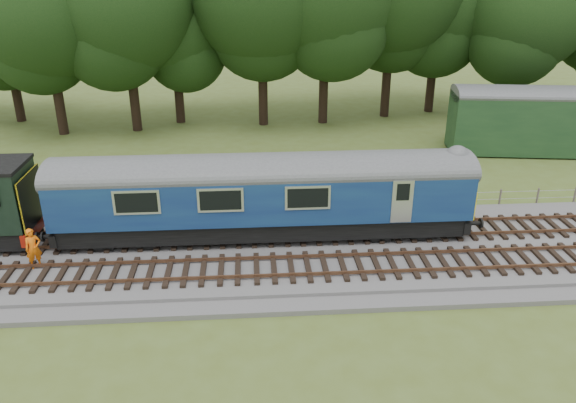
{
  "coord_description": "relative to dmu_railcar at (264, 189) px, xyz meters",
  "views": [
    {
      "loc": [
        -0.78,
        -21.26,
        11.88
      ],
      "look_at": [
        0.81,
        1.4,
        2.0
      ],
      "focal_mm": 35.0,
      "sensor_mm": 36.0,
      "label": 1
    }
  ],
  "objects": [
    {
      "name": "track_north",
      "position": [
        0.26,
        -0.0,
        -2.19
      ],
      "size": [
        67.2,
        2.4,
        0.21
      ],
      "color": "black",
      "rests_on": "ballast"
    },
    {
      "name": "dmu_railcar",
      "position": [
        0.0,
        0.0,
        0.0
      ],
      "size": [
        18.05,
        2.86,
        3.88
      ],
      "color": "black",
      "rests_on": "ground"
    },
    {
      "name": "worker",
      "position": [
        -9.32,
        -2.15,
        -1.4
      ],
      "size": [
        0.75,
        0.69,
        1.71
      ],
      "primitive_type": "imported",
      "rotation": [
        0.0,
        0.0,
        0.59
      ],
      "color": "orange",
      "rests_on": "ballast"
    },
    {
      "name": "ground",
      "position": [
        0.26,
        -1.4,
        -2.61
      ],
      "size": [
        120.0,
        120.0,
        0.0
      ],
      "primitive_type": "plane",
      "color": "#4D5B21",
      "rests_on": "ground"
    },
    {
      "name": "shed",
      "position": [
        20.59,
        12.64,
        -1.26
      ],
      "size": [
        4.1,
        4.1,
        2.65
      ],
      "rotation": [
        0.0,
        0.0,
        -0.32
      ],
      "color": "#19371D",
      "rests_on": "ground"
    },
    {
      "name": "fence",
      "position": [
        0.26,
        3.1,
        -2.61
      ],
      "size": [
        64.0,
        0.12,
        1.0
      ],
      "primitive_type": null,
      "color": "#6B6054",
      "rests_on": "ground"
    },
    {
      "name": "track_south",
      "position": [
        0.26,
        -3.0,
        -2.19
      ],
      "size": [
        67.2,
        2.4,
        0.21
      ],
      "color": "black",
      "rests_on": "ballast"
    },
    {
      "name": "tree_line",
      "position": [
        0.26,
        20.6,
        -2.61
      ],
      "size": [
        70.0,
        8.0,
        18.0
      ],
      "primitive_type": null,
      "color": "black",
      "rests_on": "ground"
    },
    {
      "name": "ballast",
      "position": [
        0.26,
        -1.4,
        -2.43
      ],
      "size": [
        70.0,
        7.0,
        0.35
      ],
      "primitive_type": "cube",
      "color": "#4C4C4F",
      "rests_on": "ground"
    }
  ]
}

